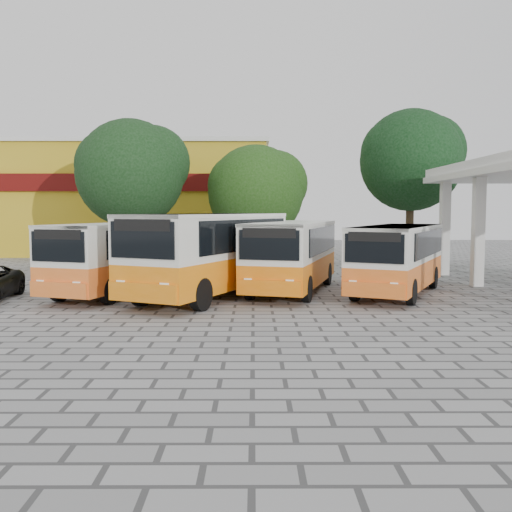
{
  "coord_description": "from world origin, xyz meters",
  "views": [
    {
      "loc": [
        -1.85,
        -18.41,
        3.28
      ],
      "look_at": [
        -1.77,
        3.84,
        1.5
      ],
      "focal_mm": 40.0,
      "sensor_mm": 36.0,
      "label": 1
    }
  ],
  "objects_px": {
    "bus_far_left": "(121,253)",
    "bus_centre_left": "(211,249)",
    "bus_centre_right": "(293,252)",
    "bus_far_right": "(398,255)"
  },
  "relations": [
    {
      "from": "bus_centre_right",
      "to": "bus_far_right",
      "type": "xyz_separation_m",
      "value": [
        4.07,
        -0.72,
        -0.07
      ]
    },
    {
      "from": "bus_centre_right",
      "to": "bus_far_right",
      "type": "bearing_deg",
      "value": 5.58
    },
    {
      "from": "bus_centre_left",
      "to": "bus_far_right",
      "type": "bearing_deg",
      "value": 29.95
    },
    {
      "from": "bus_centre_left",
      "to": "bus_centre_right",
      "type": "bearing_deg",
      "value": 48.31
    },
    {
      "from": "bus_centre_left",
      "to": "bus_centre_right",
      "type": "height_order",
      "value": "bus_centre_left"
    },
    {
      "from": "bus_far_left",
      "to": "bus_centre_left",
      "type": "bearing_deg",
      "value": 4.25
    },
    {
      "from": "bus_far_right",
      "to": "bus_far_left",
      "type": "bearing_deg",
      "value": -155.24
    },
    {
      "from": "bus_far_left",
      "to": "bus_centre_right",
      "type": "relative_size",
      "value": 0.99
    },
    {
      "from": "bus_far_left",
      "to": "bus_centre_left",
      "type": "distance_m",
      "value": 3.74
    },
    {
      "from": "bus_centre_left",
      "to": "bus_far_right",
      "type": "xyz_separation_m",
      "value": [
        7.25,
        0.67,
        -0.27
      ]
    }
  ]
}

